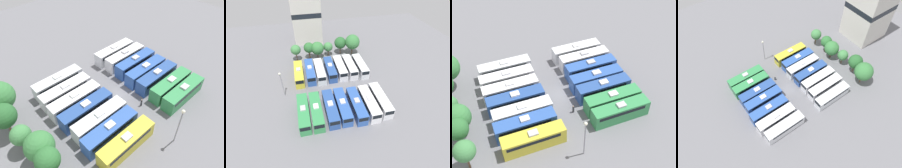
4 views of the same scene
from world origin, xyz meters
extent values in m
plane|color=slate|center=(0.00, 0.00, 0.00)|extent=(113.71, 113.71, 0.00)
cube|color=#338C4C|center=(-9.60, -8.11, 1.60)|extent=(2.57, 10.64, 3.20)
cube|color=black|center=(-9.60, -7.84, 2.50)|extent=(2.61, 9.05, 0.70)
cube|color=black|center=(-9.60, -13.42, 2.49)|extent=(2.26, 0.08, 1.12)
cube|color=#B2B2B7|center=(-9.60, -8.11, 3.37)|extent=(1.20, 1.60, 0.35)
cube|color=#338C4C|center=(-6.59, -8.17, 1.60)|extent=(2.57, 10.64, 3.20)
cube|color=black|center=(-6.59, -7.90, 2.50)|extent=(2.61, 9.05, 0.70)
cube|color=black|center=(-6.59, -13.48, 2.49)|extent=(2.26, 0.08, 1.12)
cube|color=silver|center=(-6.59, -8.17, 3.37)|extent=(1.20, 1.60, 0.35)
cube|color=#284C93|center=(-3.13, -8.04, 1.60)|extent=(2.57, 10.64, 3.20)
cube|color=black|center=(-3.13, -7.78, 2.50)|extent=(2.61, 9.05, 0.70)
cube|color=black|center=(-3.13, -13.35, 2.49)|extent=(2.26, 0.08, 1.12)
cube|color=silver|center=(-3.13, -8.04, 3.37)|extent=(1.20, 1.60, 0.35)
cube|color=#2D56A8|center=(-0.10, -8.02, 1.60)|extent=(2.57, 10.64, 3.20)
cube|color=black|center=(-0.10, -7.76, 2.50)|extent=(2.61, 9.05, 0.70)
cube|color=black|center=(-0.10, -13.34, 2.49)|extent=(2.26, 0.08, 1.12)
cube|color=silver|center=(-0.10, -8.02, 3.37)|extent=(1.20, 1.60, 0.35)
cube|color=#2D56A8|center=(3.36, -8.50, 1.60)|extent=(2.57, 10.64, 3.20)
cube|color=black|center=(3.36, -8.23, 2.50)|extent=(2.61, 9.05, 0.70)
cube|color=black|center=(3.36, -13.81, 2.49)|extent=(2.26, 0.08, 1.12)
cube|color=#B2B2B7|center=(3.36, -8.50, 3.37)|extent=(1.20, 1.60, 0.35)
cube|color=white|center=(6.59, -8.48, 1.60)|extent=(2.57, 10.64, 3.20)
cube|color=black|center=(6.59, -8.21, 2.50)|extent=(2.61, 9.05, 0.70)
cube|color=black|center=(6.59, -13.79, 2.49)|extent=(2.26, 0.08, 1.12)
cube|color=#B2B2B7|center=(6.59, -8.48, 3.37)|extent=(1.20, 1.60, 0.35)
cube|color=silver|center=(9.84, -8.07, 1.60)|extent=(2.57, 10.64, 3.20)
cube|color=black|center=(9.84, -7.81, 2.50)|extent=(2.61, 9.05, 0.70)
cube|color=black|center=(9.84, -13.38, 2.49)|extent=(2.26, 0.08, 1.12)
cube|color=white|center=(9.84, -8.07, 3.37)|extent=(1.20, 1.60, 0.35)
cube|color=gold|center=(-9.75, 8.08, 1.60)|extent=(2.57, 10.64, 3.20)
cube|color=black|center=(-9.75, 8.35, 2.50)|extent=(2.61, 9.05, 0.70)
cube|color=black|center=(-9.75, 2.77, 2.49)|extent=(2.26, 0.08, 1.12)
cube|color=#B2B2B7|center=(-9.75, 8.08, 3.37)|extent=(1.20, 1.60, 0.35)
cube|color=#2D56A8|center=(-6.34, 8.45, 1.60)|extent=(2.57, 10.64, 3.20)
cube|color=black|center=(-6.34, 8.71, 2.50)|extent=(2.61, 9.05, 0.70)
cube|color=black|center=(-6.34, 3.13, 2.49)|extent=(2.26, 0.08, 1.12)
cube|color=silver|center=(-6.34, 8.45, 3.37)|extent=(1.20, 1.60, 0.35)
cube|color=silver|center=(-3.37, 8.10, 1.60)|extent=(2.57, 10.64, 3.20)
cube|color=black|center=(-3.37, 8.36, 2.50)|extent=(2.61, 9.05, 0.70)
cube|color=black|center=(-3.37, 2.78, 2.49)|extent=(2.26, 0.08, 1.12)
cube|color=white|center=(-3.37, 8.10, 3.37)|extent=(1.20, 1.60, 0.35)
cube|color=#284C93|center=(0.02, 8.39, 1.60)|extent=(2.57, 10.64, 3.20)
cube|color=black|center=(0.02, 8.66, 2.50)|extent=(2.61, 9.05, 0.70)
cube|color=black|center=(0.02, 3.08, 2.49)|extent=(2.26, 0.08, 1.12)
cube|color=white|center=(0.02, 8.39, 3.37)|extent=(1.20, 1.60, 0.35)
cube|color=white|center=(3.22, 8.51, 1.60)|extent=(2.57, 10.64, 3.20)
cube|color=black|center=(3.22, 8.77, 2.50)|extent=(2.61, 9.05, 0.70)
cube|color=black|center=(3.22, 3.19, 2.49)|extent=(2.26, 0.08, 1.12)
cube|color=white|center=(3.22, 8.51, 3.37)|extent=(1.20, 1.60, 0.35)
cube|color=white|center=(6.47, 8.40, 1.60)|extent=(2.57, 10.64, 3.20)
cube|color=black|center=(6.47, 8.66, 2.50)|extent=(2.61, 9.05, 0.70)
cube|color=black|center=(6.47, 3.09, 2.49)|extent=(2.26, 0.08, 1.12)
cube|color=silver|center=(6.47, 8.40, 3.37)|extent=(1.20, 1.60, 0.35)
cube|color=silver|center=(9.85, 7.99, 1.60)|extent=(2.57, 10.64, 3.20)
cube|color=black|center=(9.85, 8.25, 2.50)|extent=(2.61, 9.05, 0.70)
cube|color=black|center=(9.85, 2.68, 2.49)|extent=(2.26, 0.08, 1.12)
cube|color=white|center=(9.85, 7.99, 3.37)|extent=(1.20, 1.60, 0.35)
cylinder|color=#333338|center=(-5.17, -0.95, 0.70)|extent=(0.36, 0.36, 1.40)
sphere|color=tan|center=(-5.17, -0.95, 1.52)|extent=(0.24, 0.24, 0.24)
cylinder|color=gray|center=(-14.22, 1.10, 3.61)|extent=(0.20, 0.20, 7.22)
sphere|color=#EAE5C6|center=(-14.22, 1.10, 7.40)|extent=(0.60, 0.60, 0.60)
sphere|color=#2D6B33|center=(-5.34, 19.09, 4.38)|extent=(3.64, 3.64, 3.64)
cylinder|color=brown|center=(-2.42, 18.75, 1.19)|extent=(0.39, 0.39, 2.37)
sphere|color=#387A3D|center=(-2.42, 18.75, 3.97)|extent=(4.56, 4.56, 4.56)
cylinder|color=brown|center=(1.56, 19.81, 1.19)|extent=(0.31, 0.31, 2.38)
sphere|color=#428447|center=(1.56, 19.81, 3.54)|extent=(3.31, 3.31, 3.31)
cylinder|color=brown|center=(6.17, 20.23, 1.45)|extent=(0.35, 0.35, 2.90)
sphere|color=#28602D|center=(6.17, 20.23, 4.39)|extent=(4.26, 4.26, 4.26)
cylinder|color=brown|center=(10.40, 18.94, 1.52)|extent=(0.39, 0.39, 3.04)
sphere|color=#387A3D|center=(10.40, 18.94, 4.88)|extent=(5.27, 5.27, 5.27)
camera|label=1|loc=(-22.21, 23.05, 31.74)|focal=35.00mm
camera|label=2|loc=(-7.94, -36.73, 33.38)|focal=28.00mm
camera|label=3|loc=(-40.83, 15.37, 42.55)|focal=50.00mm
camera|label=4|loc=(29.83, -21.08, 52.01)|focal=35.00mm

